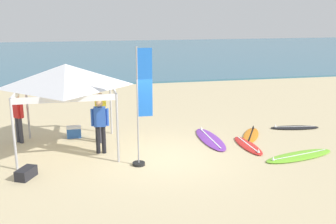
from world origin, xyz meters
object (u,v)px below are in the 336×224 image
object	(u,v)px
person_red	(18,114)
gear_bag_near_tent	(26,173)
person_blue	(100,123)
banner_flag	(142,112)
person_yellow	(101,114)
surfboard_purple	(210,139)
surfboard_lime	(299,156)
surfboard_orange	(251,135)
surfboard_red	(248,145)
cooler_box	(74,132)
surfboard_black	(294,127)
canopy_tent	(66,76)

from	to	relation	value
person_red	gear_bag_near_tent	world-z (taller)	person_red
person_blue	banner_flag	size ratio (longest dim) A/B	0.50
person_red	person_yellow	world-z (taller)	same
surfboard_purple	surfboard_lime	xyz separation A→B (m)	(2.15, -2.11, 0.00)
surfboard_orange	banner_flag	world-z (taller)	banner_flag
surfboard_lime	person_red	distance (m)	9.16
surfboard_red	cooler_box	world-z (taller)	cooler_box
surfboard_black	person_blue	xyz separation A→B (m)	(-7.29, -1.17, 0.95)
gear_bag_near_tent	surfboard_orange	bearing A→B (deg)	16.30
surfboard_orange	person_yellow	world-z (taller)	person_yellow
surfboard_orange	person_yellow	bearing A→B (deg)	175.07
canopy_tent	gear_bag_near_tent	size ratio (longest dim) A/B	4.92
person_blue	surfboard_lime	bearing A→B (deg)	-15.21
surfboard_lime	banner_flag	bearing A→B (deg)	175.52
surfboard_black	surfboard_lime	distance (m)	3.10
person_yellow	cooler_box	xyz separation A→B (m)	(-0.94, 0.72, -0.79)
canopy_tent	surfboard_lime	xyz separation A→B (m)	(6.83, -2.16, -2.35)
canopy_tent	surfboard_red	distance (m)	6.23
surfboard_lime	surfboard_purple	bearing A→B (deg)	135.50
surfboard_lime	person_red	size ratio (longest dim) A/B	1.50
person_red	banner_flag	bearing A→B (deg)	-37.02
banner_flag	person_yellow	bearing A→B (deg)	114.49
surfboard_purple	surfboard_lime	bearing A→B (deg)	-44.50
canopy_tent	surfboard_lime	size ratio (longest dim) A/B	1.15
person_blue	banner_flag	distance (m)	1.76
canopy_tent	gear_bag_near_tent	world-z (taller)	canopy_tent
canopy_tent	surfboard_black	size ratio (longest dim) A/B	1.55
surfboard_red	person_blue	bearing A→B (deg)	175.29
banner_flag	gear_bag_near_tent	bearing A→B (deg)	-174.85
person_blue	gear_bag_near_tent	world-z (taller)	person_blue
surfboard_purple	cooler_box	xyz separation A→B (m)	(-4.59, 1.29, 0.16)
surfboard_lime	gear_bag_near_tent	size ratio (longest dim) A/B	4.28
surfboard_red	person_blue	world-z (taller)	person_blue
banner_flag	cooler_box	bearing A→B (deg)	123.24
banner_flag	gear_bag_near_tent	distance (m)	3.48
surfboard_purple	person_yellow	xyz separation A→B (m)	(-3.66, 0.57, 0.95)
surfboard_lime	banner_flag	xyz separation A→B (m)	(-4.76, 0.37, 1.54)
surfboard_red	person_yellow	distance (m)	4.99
surfboard_black	person_red	xyz separation A→B (m)	(-9.93, 0.45, 0.95)
surfboard_purple	person_red	bearing A→B (deg)	170.24
surfboard_black	surfboard_orange	distance (m)	2.07
canopy_tent	surfboard_red	bearing A→B (deg)	-9.50
person_yellow	surfboard_purple	bearing A→B (deg)	-8.80
surfboard_lime	person_yellow	world-z (taller)	person_yellow
surfboard_black	gear_bag_near_tent	bearing A→B (deg)	-163.99
surfboard_red	banner_flag	xyz separation A→B (m)	(-3.62, -0.84, 1.54)
surfboard_orange	canopy_tent	bearing A→B (deg)	-179.36
surfboard_red	cooler_box	distance (m)	6.02
gear_bag_near_tent	cooler_box	world-z (taller)	cooler_box
gear_bag_near_tent	surfboard_red	bearing A→B (deg)	9.39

